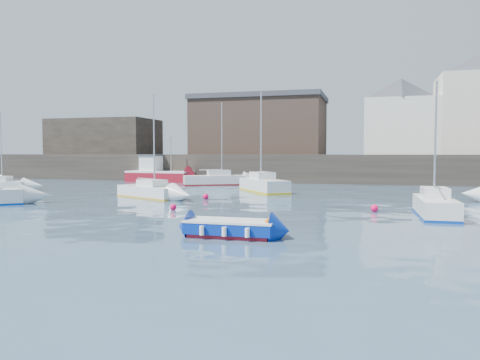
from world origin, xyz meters
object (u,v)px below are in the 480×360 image
(sailboat_h, at_px, (216,180))
(buoy_near, at_px, (173,210))
(blue_dinghy, at_px, (231,227))
(buoy_mid, at_px, (374,212))
(sailboat_c, at_px, (435,206))
(buoy_far, at_px, (206,199))
(fishing_boat, at_px, (158,173))
(sailboat_f, at_px, (263,185))
(sailboat_b, at_px, (150,191))

(sailboat_h, xyz_separation_m, buoy_near, (4.22, -20.08, -0.53))
(blue_dinghy, height_order, buoy_mid, blue_dinghy)
(sailboat_c, distance_m, sailboat_h, 26.07)
(buoy_far, bearing_deg, buoy_near, -87.32)
(fishing_boat, height_order, sailboat_f, sailboat_f)
(blue_dinghy, distance_m, sailboat_c, 11.73)
(fishing_boat, distance_m, sailboat_c, 34.03)
(sailboat_f, distance_m, buoy_far, 7.68)
(blue_dinghy, bearing_deg, sailboat_b, 126.87)
(buoy_near, distance_m, buoy_far, 6.15)
(fishing_boat, bearing_deg, buoy_near, -62.62)
(blue_dinghy, relative_size, buoy_near, 9.56)
(sailboat_b, relative_size, sailboat_h, 0.88)
(sailboat_f, height_order, buoy_near, sailboat_f)
(sailboat_f, xyz_separation_m, buoy_far, (-2.41, -7.27, -0.58))
(sailboat_c, height_order, sailboat_h, sailboat_h)
(sailboat_h, bearing_deg, fishing_boat, 157.49)
(sailboat_c, height_order, sailboat_f, sailboat_f)
(blue_dinghy, relative_size, sailboat_h, 0.42)
(blue_dinghy, relative_size, sailboat_f, 0.42)
(buoy_mid, relative_size, buoy_far, 1.01)
(blue_dinghy, xyz_separation_m, fishing_boat, (-17.60, 30.53, 0.57))
(buoy_near, bearing_deg, fishing_boat, 117.38)
(blue_dinghy, height_order, buoy_near, blue_dinghy)
(sailboat_f, xyz_separation_m, buoy_mid, (8.69, -11.19, -0.58))
(sailboat_c, bearing_deg, sailboat_h, 133.52)
(sailboat_f, bearing_deg, sailboat_h, 133.61)
(buoy_mid, bearing_deg, buoy_near, -168.37)
(sailboat_f, relative_size, buoy_far, 20.26)
(buoy_mid, distance_m, buoy_far, 11.77)
(sailboat_b, xyz_separation_m, buoy_far, (4.17, 0.05, -0.47))
(fishing_boat, height_order, sailboat_c, sailboat_c)
(sailboat_c, bearing_deg, fishing_boat, 139.36)
(buoy_near, height_order, buoy_mid, buoy_mid)
(sailboat_b, bearing_deg, sailboat_h, 89.04)
(buoy_near, bearing_deg, buoy_mid, 11.63)
(fishing_boat, relative_size, buoy_mid, 18.28)
(buoy_mid, bearing_deg, sailboat_b, 165.76)
(fishing_boat, bearing_deg, buoy_far, -55.54)
(blue_dinghy, height_order, sailboat_c, sailboat_c)
(sailboat_b, bearing_deg, sailboat_c, -15.14)
(sailboat_c, relative_size, sailboat_f, 0.83)
(blue_dinghy, distance_m, buoy_far, 14.54)
(sailboat_b, distance_m, sailboat_c, 18.84)
(sailboat_b, height_order, buoy_far, sailboat_b)
(sailboat_h, distance_m, buoy_mid, 23.34)
(fishing_boat, distance_m, buoy_near, 26.30)
(sailboat_b, xyz_separation_m, buoy_mid, (15.26, -3.87, -0.47))
(sailboat_b, height_order, sailboat_f, sailboat_f)
(blue_dinghy, height_order, fishing_boat, fishing_boat)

